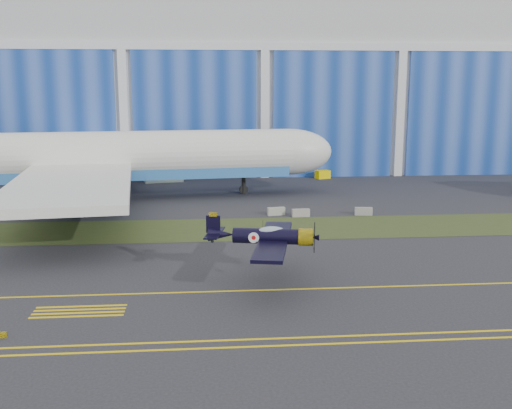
{
  "coord_description": "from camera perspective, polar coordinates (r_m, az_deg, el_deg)",
  "views": [
    {
      "loc": [
        -9.57,
        -46.17,
        14.58
      ],
      "look_at": [
        -5.14,
        5.52,
        4.26
      ],
      "focal_mm": 42.0,
      "sensor_mm": 36.0,
      "label": 1
    }
  ],
  "objects": [
    {
      "name": "ground",
      "position": [
        49.36,
        6.54,
        -6.01
      ],
      "size": [
        260.0,
        260.0,
        0.0
      ],
      "primitive_type": "plane",
      "color": "#2D2D33",
      "rests_on": "ground"
    },
    {
      "name": "grass_median",
      "position": [
        62.65,
        4.03,
        -2.22
      ],
      "size": [
        260.0,
        10.0,
        0.02
      ],
      "primitive_type": "cube",
      "color": "#475128",
      "rests_on": "ground"
    },
    {
      "name": "barrier_c",
      "position": [
        69.63,
        10.2,
        -0.64
      ],
      "size": [
        2.07,
        0.89,
        0.9
      ],
      "primitive_type": "cube",
      "rotation": [
        0.0,
        0.0,
        -0.15
      ],
      "color": "gray",
      "rests_on": "ground"
    },
    {
      "name": "hold_short_ladder",
      "position": [
        41.63,
        -16.49,
        -9.73
      ],
      "size": [
        6.0,
        2.4,
        0.02
      ],
      "primitive_type": null,
      "color": "yellow",
      "rests_on": "ground"
    },
    {
      "name": "barrier_b",
      "position": [
        67.83,
        4.29,
        -0.81
      ],
      "size": [
        2.03,
        0.73,
        0.9
      ],
      "primitive_type": "cube",
      "rotation": [
        0.0,
        0.0,
        0.06
      ],
      "color": "gray",
      "rests_on": "ground"
    },
    {
      "name": "taxiway_centreline",
      "position": [
        44.71,
        7.81,
        -7.88
      ],
      "size": [
        200.0,
        0.2,
        0.02
      ],
      "primitive_type": "cube",
      "color": "yellow",
      "rests_on": "ground"
    },
    {
      "name": "warbird",
      "position": [
        44.29,
        1.0,
        -3.03
      ],
      "size": [
        11.41,
        12.93,
        3.36
      ],
      "rotation": [
        0.0,
        0.0,
        -0.2
      ],
      "color": "black",
      "rests_on": "ground"
    },
    {
      "name": "jetliner",
      "position": [
        79.8,
        -15.6,
        9.36
      ],
      "size": [
        78.15,
        68.53,
        25.04
      ],
      "rotation": [
        0.0,
        0.0,
        0.11
      ],
      "color": "white",
      "rests_on": "ground"
    },
    {
      "name": "shipping_container",
      "position": [
        93.45,
        -8.8,
        2.92
      ],
      "size": [
        6.18,
        3.47,
        2.52
      ],
      "primitive_type": "cube",
      "rotation": [
        0.0,
        0.0,
        0.21
      ],
      "color": "silver",
      "rests_on": "ground"
    },
    {
      "name": "edge_line_near",
      "position": [
        36.16,
        11.17,
        -12.74
      ],
      "size": [
        80.0,
        0.2,
        0.02
      ],
      "primitive_type": "cube",
      "color": "yellow",
      "rests_on": "ground"
    },
    {
      "name": "barrier_a",
      "position": [
        68.54,
        1.93,
        -0.65
      ],
      "size": [
        2.07,
        0.94,
        0.9
      ],
      "primitive_type": "cube",
      "rotation": [
        0.0,
        0.0,
        0.17
      ],
      "color": "#9A9B8F",
      "rests_on": "ground"
    },
    {
      "name": "edge_line_far",
      "position": [
        37.04,
        10.74,
        -12.13
      ],
      "size": [
        80.0,
        0.2,
        0.02
      ],
      "primitive_type": "cube",
      "color": "yellow",
      "rests_on": "ground"
    },
    {
      "name": "tug",
      "position": [
        96.41,
        6.36,
        2.87
      ],
      "size": [
        2.53,
        2.05,
        1.28
      ],
      "primitive_type": "cube",
      "rotation": [
        0.0,
        0.0,
        0.36
      ],
      "color": "#FFDF00",
      "rests_on": "ground"
    },
    {
      "name": "hangar",
      "position": [
        118.35,
        -0.27,
        11.43
      ],
      "size": [
        220.0,
        45.7,
        30.0
      ],
      "color": "silver",
      "rests_on": "ground"
    }
  ]
}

